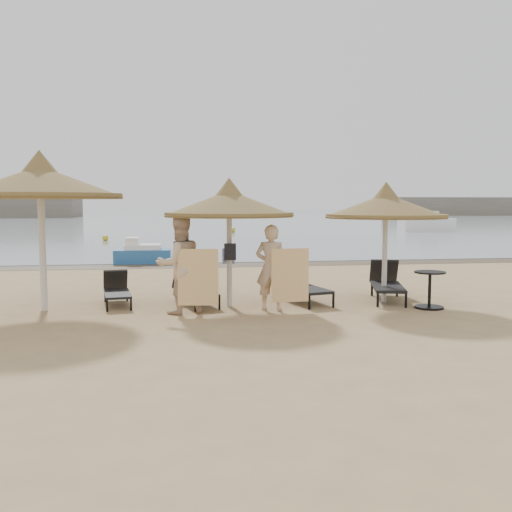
{
  "coord_description": "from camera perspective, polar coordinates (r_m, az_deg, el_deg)",
  "views": [
    {
      "loc": [
        -1.08,
        -10.76,
        2.24
      ],
      "look_at": [
        0.69,
        1.2,
        1.09
      ],
      "focal_mm": 40.0,
      "sensor_mm": 36.0,
      "label": 1
    }
  ],
  "objects": [
    {
      "name": "sea",
      "position": [
        90.79,
        -7.76,
        3.98
      ],
      "size": [
        200.0,
        140.0,
        0.03
      ],
      "primitive_type": "cube",
      "color": "slate",
      "rests_on": "ground"
    },
    {
      "name": "ground",
      "position": [
        11.04,
        -2.64,
        -6.29
      ],
      "size": [
        160.0,
        160.0,
        0.0
      ],
      "primitive_type": "plane",
      "color": "tan",
      "rests_on": "ground"
    },
    {
      "name": "buoy_left",
      "position": [
        33.78,
        -14.83,
        1.75
      ],
      "size": [
        0.36,
        0.36,
        0.36
      ],
      "primitive_type": "sphere",
      "color": "gold",
      "rests_on": "ground"
    },
    {
      "name": "pedal_boat",
      "position": [
        21.37,
        -11.3,
        0.25
      ],
      "size": [
        2.06,
        1.25,
        0.94
      ],
      "rotation": [
        0.0,
        0.0,
        -0.03
      ],
      "color": "#2661A5",
      "rests_on": "ground"
    },
    {
      "name": "towel_right",
      "position": [
        11.58,
        3.44,
        -1.94
      ],
      "size": [
        0.78,
        0.07,
        1.1
      ],
      "rotation": [
        0.0,
        0.0,
        0.06
      ],
      "color": "orange",
      "rests_on": "ground"
    },
    {
      "name": "person_right",
      "position": [
        11.73,
        1.52,
        -0.47
      ],
      "size": [
        1.11,
        0.93,
        2.07
      ],
      "primitive_type": "imported",
      "rotation": [
        0.0,
        0.0,
        2.76
      ],
      "color": "#D1AD89",
      "rests_on": "ground"
    },
    {
      "name": "lounger_far_right",
      "position": [
        13.5,
        12.93,
        -2.58
      ],
      "size": [
        1.13,
        2.05,
        0.87
      ],
      "rotation": [
        0.0,
        0.0,
        -0.26
      ],
      "color": "black",
      "rests_on": "ground"
    },
    {
      "name": "wet_sand_strip",
      "position": [
        20.31,
        -5.32,
        -0.92
      ],
      "size": [
        200.0,
        1.6,
        0.01
      ],
      "primitive_type": "cube",
      "color": "#4E3E29",
      "rests_on": "ground"
    },
    {
      "name": "side_table",
      "position": [
        12.59,
        16.97,
        -3.37
      ],
      "size": [
        0.65,
        0.65,
        0.78
      ],
      "rotation": [
        0.0,
        0.0,
        -0.31
      ],
      "color": "black",
      "rests_on": "ground"
    },
    {
      "name": "bag_patterned",
      "position": [
        12.34,
        -2.76,
        -0.01
      ],
      "size": [
        0.27,
        0.17,
        0.33
      ],
      "rotation": [
        0.0,
        0.0,
        -0.35
      ],
      "color": "silver",
      "rests_on": "ground"
    },
    {
      "name": "bag_dark",
      "position": [
        12.0,
        -2.6,
        0.42
      ],
      "size": [
        0.26,
        0.11,
        0.35
      ],
      "rotation": [
        0.0,
        0.0,
        -0.1
      ],
      "color": "black",
      "rests_on": "ground"
    },
    {
      "name": "lounger_near_left",
      "position": [
        12.7,
        -6.25,
        -3.17
      ],
      "size": [
        1.01,
        1.83,
        0.78
      ],
      "rotation": [
        0.0,
        0.0,
        0.27
      ],
      "color": "black",
      "rests_on": "ground"
    },
    {
      "name": "palapa_left",
      "position": [
        12.44,
        -20.78,
        6.83
      ],
      "size": [
        3.32,
        3.32,
        3.29
      ],
      "rotation": [
        0.0,
        0.0,
        0.24
      ],
      "color": "silver",
      "rests_on": "ground"
    },
    {
      "name": "lounger_near_right",
      "position": [
        12.99,
        4.43,
        -2.81
      ],
      "size": [
        1.05,
        2.0,
        0.85
      ],
      "rotation": [
        0.0,
        0.0,
        0.23
      ],
      "color": "black",
      "rests_on": "ground"
    },
    {
      "name": "towel_left",
      "position": [
        11.21,
        -5.83,
        -2.14
      ],
      "size": [
        0.79,
        0.12,
        1.12
      ],
      "rotation": [
        0.0,
        0.0,
        -0.13
      ],
      "color": "orange",
      "rests_on": "ground"
    },
    {
      "name": "buoy_mid",
      "position": [
        41.78,
        -2.34,
        2.62
      ],
      "size": [
        0.39,
        0.39,
        0.39
      ],
      "primitive_type": "sphere",
      "color": "gold",
      "rests_on": "ground"
    },
    {
      "name": "palapa_center",
      "position": [
        12.11,
        -2.7,
        5.19
      ],
      "size": [
        2.78,
        2.78,
        2.75
      ],
      "rotation": [
        0.0,
        0.0,
        -0.12
      ],
      "color": "silver",
      "rests_on": "ground"
    },
    {
      "name": "far_shore",
      "position": [
        91.78,
        -23.71,
        5.4
      ],
      "size": [
        150.0,
        54.8,
        12.0
      ],
      "color": "slate",
      "rests_on": "ground"
    },
    {
      "name": "person_left",
      "position": [
        11.51,
        -7.67,
        -0.1
      ],
      "size": [
        1.21,
        0.97,
        2.28
      ],
      "primitive_type": "imported",
      "rotation": [
        0.0,
        0.0,
        3.45
      ],
      "color": "#D1AD89",
      "rests_on": "ground"
    },
    {
      "name": "palapa_right",
      "position": [
        13.0,
        12.85,
        4.85
      ],
      "size": [
        2.71,
        2.71,
        2.69
      ],
      "rotation": [
        0.0,
        0.0,
        -0.1
      ],
      "color": "silver",
      "rests_on": "ground"
    },
    {
      "name": "lounger_far_left",
      "position": [
        12.9,
        -13.75,
        -3.29
      ],
      "size": [
        0.75,
        1.66,
        0.71
      ],
      "rotation": [
        0.0,
        0.0,
        0.14
      ],
      "color": "black",
      "rests_on": "ground"
    }
  ]
}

